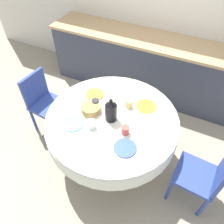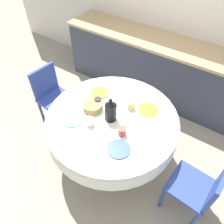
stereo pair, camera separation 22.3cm
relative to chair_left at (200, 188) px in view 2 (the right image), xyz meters
name	(u,v)px [view 2 (the right image)]	position (x,y,z in m)	size (l,w,h in m)	color
ground_plane	(112,155)	(-1.04, 0.08, -0.47)	(12.00, 12.00, 0.00)	#9E937F
wall_back	(187,7)	(-1.04, 1.86, 0.83)	(7.00, 0.05, 2.60)	silver
kitchen_counter	(165,71)	(-1.04, 1.52, 0.00)	(3.24, 0.64, 0.93)	#383D4C
dining_table	(112,125)	(-1.04, 0.08, 0.14)	(1.42, 1.42, 0.73)	olive
chair_left	(200,188)	(0.00, 0.00, 0.00)	(0.43, 0.43, 0.83)	#2D428E
chair_right	(52,94)	(-2.08, 0.18, 0.00)	(0.44, 0.44, 0.83)	#2D428E
plate_near_left	(73,119)	(-1.36, -0.18, 0.27)	(0.22, 0.22, 0.01)	#60BCB7
cup_near_left	(90,122)	(-1.17, -0.13, 0.31)	(0.08, 0.08, 0.09)	white
plate_near_right	(119,149)	(-0.76, -0.22, 0.27)	(0.22, 0.22, 0.01)	#3856AD
cup_near_right	(122,131)	(-0.83, -0.05, 0.31)	(0.08, 0.08, 0.09)	#CC4C3D
plate_far_left	(99,93)	(-1.38, 0.31, 0.27)	(0.22, 0.22, 0.01)	orange
cup_far_left	(98,102)	(-1.28, 0.15, 0.31)	(0.08, 0.08, 0.09)	#28282D
plate_far_right	(148,110)	(-0.77, 0.39, 0.27)	(0.22, 0.22, 0.01)	yellow
cup_far_right	(131,105)	(-0.94, 0.31, 0.31)	(0.08, 0.08, 0.09)	#DBB766
coffee_carafe	(111,111)	(-1.04, 0.06, 0.38)	(0.12, 0.12, 0.28)	black
bread_basket	(93,106)	(-1.28, 0.07, 0.30)	(0.21, 0.21, 0.08)	#AD844C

